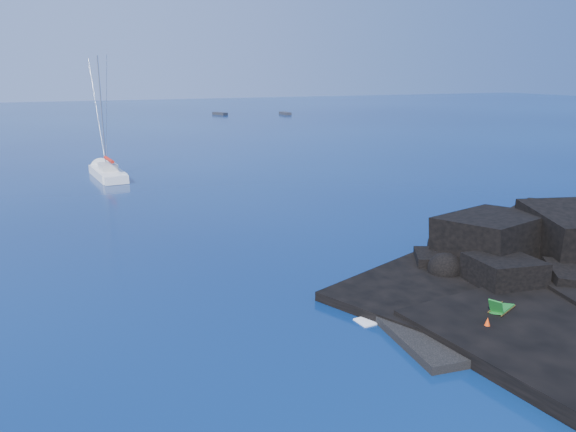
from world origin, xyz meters
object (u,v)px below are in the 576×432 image
sunbather (499,304)px  distant_boat_b (285,115)px  deck_chair (502,304)px  distant_boat_a (220,115)px  sailboat (108,177)px  marker_cone (487,325)px

sunbather → distant_boat_b: 117.57m
deck_chair → distant_boat_a: deck_chair is taller
sunbather → distant_boat_a: (22.33, 117.16, -0.52)m
sailboat → sunbather: 43.24m
sailboat → distant_boat_a: bearing=60.3°
sailboat → deck_chair: bearing=-79.6°
distant_boat_a → distant_boat_b: size_ratio=0.98×
deck_chair → marker_cone: size_ratio=2.49×
deck_chair → distant_boat_b: bearing=47.4°
sailboat → distant_boat_b: bearing=49.6°
sailboat → sunbather: size_ratio=6.88×
sunbather → marker_cone: size_ratio=2.81×
deck_chair → sailboat: bearing=81.5°
sailboat → deck_chair: (11.70, -42.19, 0.88)m
sailboat → marker_cone: sailboat is taller
sailboat → deck_chair: size_ratio=7.79×
sunbather → distant_boat_b: sunbather is taller
deck_chair → marker_cone: 1.91m
deck_chair → sunbather: deck_chair is taller
marker_cone → sailboat: bearing=103.1°
marker_cone → distant_boat_b: size_ratio=0.13×
marker_cone → distant_boat_b: 119.85m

